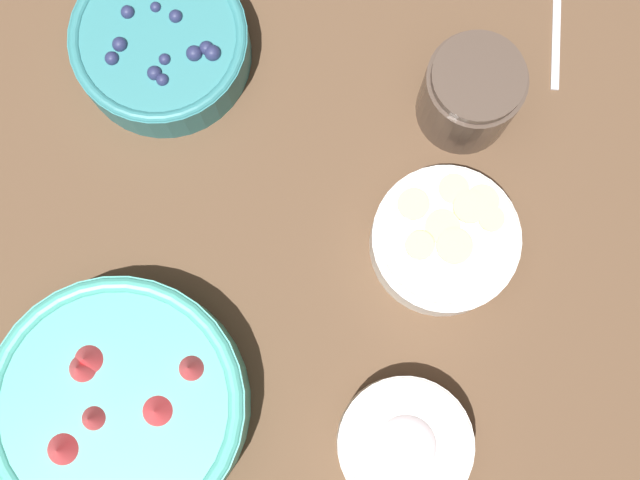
{
  "coord_description": "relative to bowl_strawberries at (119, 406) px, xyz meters",
  "views": [
    {
      "loc": [
        0.09,
        0.11,
        0.86
      ],
      "look_at": [
        -0.03,
        0.08,
        0.05
      ],
      "focal_mm": 50.0,
      "sensor_mm": 36.0,
      "label": 1
    }
  ],
  "objects": [
    {
      "name": "bowl_blueberries",
      "position": [
        -0.34,
        -0.07,
        -0.01
      ],
      "size": [
        0.17,
        0.17,
        0.06
      ],
      "color": "teal",
      "rests_on": "ground_plane"
    },
    {
      "name": "bowl_bananas",
      "position": [
        -0.23,
        0.25,
        -0.01
      ],
      "size": [
        0.14,
        0.14,
        0.05
      ],
      "color": "white",
      "rests_on": "ground_plane"
    },
    {
      "name": "jar_chocolate",
      "position": [
        -0.37,
        0.23,
        0.01
      ],
      "size": [
        0.09,
        0.09,
        0.1
      ],
      "color": "#4C3D33",
      "rests_on": "ground_plane"
    },
    {
      "name": "bowl_strawberries",
      "position": [
        0.0,
        0.0,
        0.0
      ],
      "size": [
        0.23,
        0.23,
        0.09
      ],
      "color": "#47AD9E",
      "rests_on": "ground_plane"
    },
    {
      "name": "ground_plane",
      "position": [
        -0.16,
        0.06,
        -0.04
      ],
      "size": [
        4.0,
        4.0,
        0.0
      ],
      "primitive_type": "plane",
      "color": "brown"
    },
    {
      "name": "bowl_cream",
      "position": [
        -0.04,
        0.26,
        -0.01
      ],
      "size": [
        0.12,
        0.12,
        0.06
      ],
      "color": "white",
      "rests_on": "ground_plane"
    }
  ]
}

